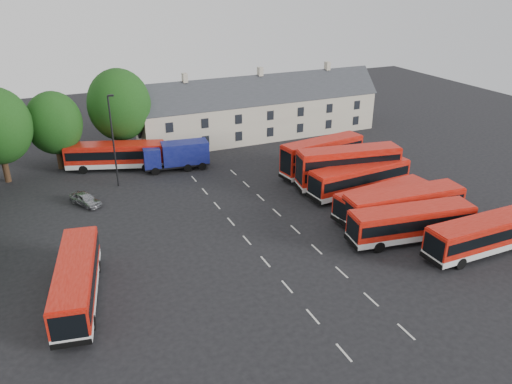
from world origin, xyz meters
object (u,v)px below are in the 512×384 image
(bus_dd_south, at_px, (348,166))
(lamppost, at_px, (113,139))
(bus_row_a, at_px, (485,233))
(bus_west, at_px, (76,278))
(silver_car, at_px, (85,199))
(box_truck, at_px, (177,155))

(bus_dd_south, xyz_separation_m, lamppost, (-23.43, 11.09, 2.91))
(bus_row_a, bearing_deg, bus_west, 167.42)
(bus_row_a, xyz_separation_m, silver_car, (-30.34, 24.05, -1.27))
(bus_row_a, xyz_separation_m, bus_dd_south, (-2.88, 16.73, 0.74))
(bus_dd_south, xyz_separation_m, box_truck, (-15.82, 13.36, -0.76))
(bus_dd_south, height_order, lamppost, lamppost)
(bus_dd_south, xyz_separation_m, silver_car, (-27.46, 7.32, -2.01))
(bus_west, height_order, lamppost, lamppost)
(silver_car, bearing_deg, bus_west, -127.24)
(bus_row_a, height_order, silver_car, bus_row_a)
(bus_west, relative_size, box_truck, 1.45)
(box_truck, bearing_deg, lamppost, -156.66)
(silver_car, xyz_separation_m, lamppost, (4.03, 3.78, 4.92))
(box_truck, relative_size, lamppost, 0.77)
(bus_dd_south, relative_size, lamppost, 1.12)
(bus_dd_south, distance_m, silver_car, 28.49)
(bus_dd_south, distance_m, bus_west, 31.41)
(bus_row_a, height_order, bus_west, bus_row_a)
(bus_dd_south, relative_size, bus_west, 1.01)
(silver_car, distance_m, lamppost, 7.39)
(bus_west, distance_m, silver_car, 17.20)
(bus_row_a, bearing_deg, bus_dd_south, 99.37)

